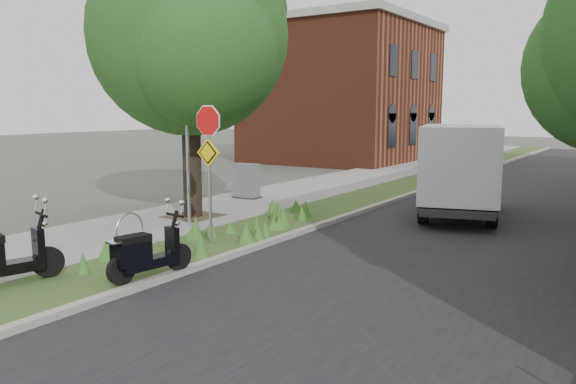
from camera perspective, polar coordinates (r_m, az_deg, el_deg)
name	(u,v)px	position (r m, az deg, el deg)	size (l,w,h in m)	color
ground	(244,264)	(11.53, -4.53, -7.30)	(120.00, 120.00, 0.00)	#4C5147
sidewalk_near	(316,188)	(21.99, 2.84, 0.41)	(3.50, 60.00, 0.12)	gray
verge	(381,194)	(20.73, 9.39, -0.18)	(2.00, 60.00, 0.12)	#314F22
kerb_near	(407,196)	(20.35, 11.95, -0.39)	(0.20, 60.00, 0.13)	#9E9991
road	(510,207)	(19.37, 21.61, -1.43)	(7.00, 60.00, 0.01)	black
street_tree_main	(188,47)	(16.03, -10.08, 14.33)	(6.21, 5.54, 7.66)	black
bare_post	(187,149)	(14.60, -10.18, 4.37)	(0.08, 0.08, 4.00)	#A5A8AD
bike_hoop	(130,230)	(12.82, -15.80, -3.70)	(0.06, 0.78, 0.77)	#A5A8AD
sign_assembly	(209,146)	(12.47, -8.07, 4.70)	(0.94, 0.08, 3.22)	#A5A8AD
brick_building	(343,91)	(34.82, 5.62, 10.18)	(9.40, 10.40, 8.30)	brown
scooter_far	(142,257)	(10.33, -14.64, -6.44)	(0.53, 1.72, 0.82)	black
box_truck	(460,166)	(16.97, 17.04, 2.52)	(3.25, 5.36, 2.27)	#262628
utility_cabinet	(247,182)	(19.13, -4.18, 1.07)	(0.92, 0.66, 1.16)	#262628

